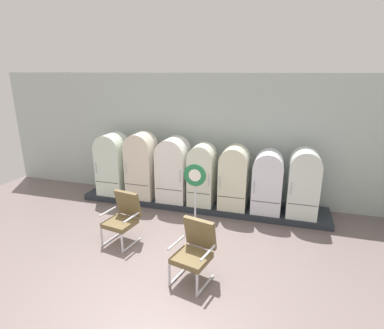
{
  "coord_description": "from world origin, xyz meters",
  "views": [
    {
      "loc": [
        1.77,
        -3.77,
        3.22
      ],
      "look_at": [
        -0.14,
        2.75,
        1.15
      ],
      "focal_mm": 28.77,
      "sensor_mm": 36.0,
      "label": 1
    }
  ],
  "objects_px": {
    "refrigerator_4": "(234,176)",
    "refrigerator_1": "(141,163)",
    "refrigerator_5": "(268,180)",
    "refrigerator_2": "(173,168)",
    "armchair_right": "(195,249)",
    "armchair_left": "(123,216)",
    "refrigerator_6": "(304,181)",
    "sign_stand": "(195,200)",
    "refrigerator_0": "(113,162)",
    "refrigerator_3": "(202,173)"
  },
  "relations": [
    {
      "from": "refrigerator_4",
      "to": "refrigerator_1",
      "type": "bearing_deg",
      "value": -179.53
    },
    {
      "from": "refrigerator_4",
      "to": "refrigerator_5",
      "type": "distance_m",
      "value": 0.76
    },
    {
      "from": "refrigerator_0",
      "to": "sign_stand",
      "type": "relative_size",
      "value": 1.06
    },
    {
      "from": "refrigerator_3",
      "to": "refrigerator_4",
      "type": "xyz_separation_m",
      "value": [
        0.76,
        0.03,
        -0.01
      ]
    },
    {
      "from": "refrigerator_3",
      "to": "sign_stand",
      "type": "height_order",
      "value": "refrigerator_3"
    },
    {
      "from": "refrigerator_4",
      "to": "refrigerator_5",
      "type": "xyz_separation_m",
      "value": [
        0.76,
        0.02,
        -0.04
      ]
    },
    {
      "from": "refrigerator_1",
      "to": "refrigerator_2",
      "type": "relative_size",
      "value": 1.05
    },
    {
      "from": "refrigerator_3",
      "to": "refrigerator_6",
      "type": "height_order",
      "value": "refrigerator_6"
    },
    {
      "from": "refrigerator_6",
      "to": "armchair_right",
      "type": "relative_size",
      "value": 1.49
    },
    {
      "from": "refrigerator_4",
      "to": "sign_stand",
      "type": "height_order",
      "value": "refrigerator_4"
    },
    {
      "from": "refrigerator_5",
      "to": "armchair_left",
      "type": "distance_m",
      "value": 3.24
    },
    {
      "from": "refrigerator_3",
      "to": "refrigerator_2",
      "type": "bearing_deg",
      "value": 175.71
    },
    {
      "from": "refrigerator_0",
      "to": "refrigerator_2",
      "type": "relative_size",
      "value": 1.01
    },
    {
      "from": "refrigerator_3",
      "to": "refrigerator_4",
      "type": "bearing_deg",
      "value": 2.17
    },
    {
      "from": "armchair_left",
      "to": "armchair_right",
      "type": "relative_size",
      "value": 1.0
    },
    {
      "from": "refrigerator_3",
      "to": "armchair_left",
      "type": "relative_size",
      "value": 1.47
    },
    {
      "from": "armchair_right",
      "to": "armchair_left",
      "type": "bearing_deg",
      "value": 156.48
    },
    {
      "from": "refrigerator_3",
      "to": "sign_stand",
      "type": "relative_size",
      "value": 0.99
    },
    {
      "from": "refrigerator_1",
      "to": "armchair_left",
      "type": "height_order",
      "value": "refrigerator_1"
    },
    {
      "from": "refrigerator_4",
      "to": "armchair_left",
      "type": "distance_m",
      "value": 2.67
    },
    {
      "from": "refrigerator_4",
      "to": "refrigerator_6",
      "type": "relative_size",
      "value": 0.98
    },
    {
      "from": "refrigerator_2",
      "to": "refrigerator_4",
      "type": "relative_size",
      "value": 1.07
    },
    {
      "from": "armchair_right",
      "to": "sign_stand",
      "type": "xyz_separation_m",
      "value": [
        -0.4,
        1.44,
        0.19
      ]
    },
    {
      "from": "refrigerator_3",
      "to": "armchair_right",
      "type": "xyz_separation_m",
      "value": [
        0.56,
        -2.57,
        -0.39
      ]
    },
    {
      "from": "armchair_left",
      "to": "refrigerator_0",
      "type": "bearing_deg",
      "value": 124.23
    },
    {
      "from": "armchair_right",
      "to": "refrigerator_5",
      "type": "bearing_deg",
      "value": 69.96
    },
    {
      "from": "armchair_left",
      "to": "sign_stand",
      "type": "xyz_separation_m",
      "value": [
        1.24,
        0.72,
        0.19
      ]
    },
    {
      "from": "armchair_left",
      "to": "refrigerator_3",
      "type": "bearing_deg",
      "value": 59.59
    },
    {
      "from": "refrigerator_2",
      "to": "refrigerator_6",
      "type": "distance_m",
      "value": 3.01
    },
    {
      "from": "refrigerator_2",
      "to": "refrigerator_3",
      "type": "height_order",
      "value": "refrigerator_2"
    },
    {
      "from": "refrigerator_3",
      "to": "refrigerator_5",
      "type": "height_order",
      "value": "refrigerator_3"
    },
    {
      "from": "refrigerator_0",
      "to": "refrigerator_4",
      "type": "height_order",
      "value": "refrigerator_0"
    },
    {
      "from": "refrigerator_1",
      "to": "refrigerator_3",
      "type": "bearing_deg",
      "value": -0.35
    },
    {
      "from": "refrigerator_6",
      "to": "refrigerator_4",
      "type": "bearing_deg",
      "value": -179.57
    },
    {
      "from": "refrigerator_1",
      "to": "refrigerator_6",
      "type": "bearing_deg",
      "value": 0.45
    },
    {
      "from": "refrigerator_1",
      "to": "armchair_right",
      "type": "xyz_separation_m",
      "value": [
        2.11,
        -2.58,
        -0.48
      ]
    },
    {
      "from": "refrigerator_4",
      "to": "armchair_left",
      "type": "relative_size",
      "value": 1.46
    },
    {
      "from": "refrigerator_1",
      "to": "armchair_left",
      "type": "bearing_deg",
      "value": -75.95
    },
    {
      "from": "armchair_right",
      "to": "sign_stand",
      "type": "distance_m",
      "value": 1.51
    },
    {
      "from": "refrigerator_5",
      "to": "sign_stand",
      "type": "relative_size",
      "value": 0.94
    },
    {
      "from": "refrigerator_1",
      "to": "refrigerator_5",
      "type": "xyz_separation_m",
      "value": [
        3.07,
        0.04,
        -0.14
      ]
    },
    {
      "from": "refrigerator_2",
      "to": "sign_stand",
      "type": "height_order",
      "value": "refrigerator_2"
    },
    {
      "from": "armchair_right",
      "to": "sign_stand",
      "type": "relative_size",
      "value": 0.68
    },
    {
      "from": "refrigerator_2",
      "to": "refrigerator_3",
      "type": "relative_size",
      "value": 1.06
    },
    {
      "from": "refrigerator_1",
      "to": "sign_stand",
      "type": "distance_m",
      "value": 2.08
    },
    {
      "from": "refrigerator_3",
      "to": "armchair_left",
      "type": "distance_m",
      "value": 2.19
    },
    {
      "from": "refrigerator_0",
      "to": "refrigerator_2",
      "type": "height_order",
      "value": "refrigerator_0"
    },
    {
      "from": "refrigerator_1",
      "to": "refrigerator_3",
      "type": "distance_m",
      "value": 1.56
    },
    {
      "from": "refrigerator_4",
      "to": "refrigerator_6",
      "type": "bearing_deg",
      "value": 0.43
    },
    {
      "from": "refrigerator_0",
      "to": "refrigerator_3",
      "type": "distance_m",
      "value": 2.38
    }
  ]
}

